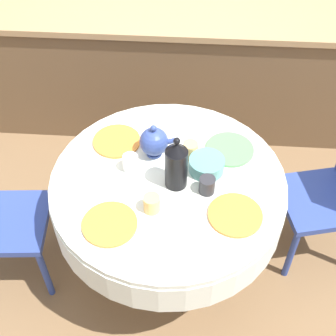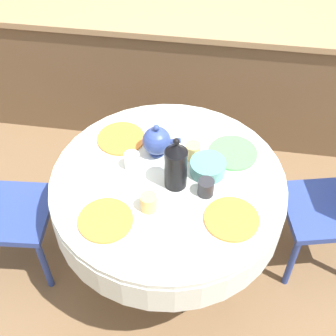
# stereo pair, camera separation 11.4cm
# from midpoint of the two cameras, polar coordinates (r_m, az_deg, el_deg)

# --- Properties ---
(ground_plane) EXTENTS (12.00, 12.00, 0.00)m
(ground_plane) POSITION_cam_midpoint_polar(r_m,az_deg,el_deg) (2.80, 1.18, -11.61)
(ground_plane) COLOR brown
(kitchen_counter) EXTENTS (3.24, 0.64, 0.88)m
(kitchen_counter) POSITION_cam_midpoint_polar(r_m,az_deg,el_deg) (3.41, 4.36, 12.00)
(kitchen_counter) COLOR brown
(kitchen_counter) RESTS_ON ground_plane
(dining_table) EXTENTS (1.13, 1.13, 0.75)m
(dining_table) POSITION_cam_midpoint_polar(r_m,az_deg,el_deg) (2.30, 1.42, -3.61)
(dining_table) COLOR tan
(dining_table) RESTS_ON ground_plane
(plate_near_left) EXTENTS (0.24, 0.24, 0.01)m
(plate_near_left) POSITION_cam_midpoint_polar(r_m,az_deg,el_deg) (2.05, -6.05, -6.40)
(plate_near_left) COLOR orange
(plate_near_left) RESTS_ON dining_table
(cup_near_left) EXTENTS (0.07, 0.07, 0.08)m
(cup_near_left) POSITION_cam_midpoint_polar(r_m,az_deg,el_deg) (2.06, -0.78, -4.28)
(cup_near_left) COLOR #DBB766
(cup_near_left) RESTS_ON dining_table
(plate_near_right) EXTENTS (0.24, 0.24, 0.01)m
(plate_near_right) POSITION_cam_midpoint_polar(r_m,az_deg,el_deg) (2.07, 9.34, -6.21)
(plate_near_right) COLOR orange
(plate_near_right) RESTS_ON dining_table
(cup_near_right) EXTENTS (0.07, 0.07, 0.08)m
(cup_near_right) POSITION_cam_midpoint_polar(r_m,az_deg,el_deg) (2.13, 6.18, -2.42)
(cup_near_right) COLOR #28282D
(cup_near_right) RESTS_ON dining_table
(plate_far_left) EXTENTS (0.24, 0.24, 0.01)m
(plate_far_left) POSITION_cam_midpoint_polar(r_m,az_deg,el_deg) (2.39, -4.40, 3.58)
(plate_far_left) COLOR orange
(plate_far_left) RESTS_ON dining_table
(cup_far_left) EXTENTS (0.07, 0.07, 0.08)m
(cup_far_left) POSITION_cam_midpoint_polar(r_m,az_deg,el_deg) (2.23, -2.97, 0.85)
(cup_far_left) COLOR white
(cup_far_left) RESTS_ON dining_table
(plate_far_right) EXTENTS (0.24, 0.24, 0.01)m
(plate_far_right) POSITION_cam_midpoint_polar(r_m,az_deg,el_deg) (2.34, 9.30, 1.81)
(plate_far_right) COLOR #5BA85B
(plate_far_right) RESTS_ON dining_table
(cup_far_right) EXTENTS (0.07, 0.07, 0.08)m
(cup_far_right) POSITION_cam_midpoint_polar(r_m,az_deg,el_deg) (2.28, 4.47, 2.03)
(cup_far_right) COLOR #DBB766
(cup_far_right) RESTS_ON dining_table
(coffee_carafe) EXTENTS (0.10, 0.10, 0.29)m
(coffee_carafe) POSITION_cam_midpoint_polar(r_m,az_deg,el_deg) (2.09, 2.52, 0.30)
(coffee_carafe) COLOR black
(coffee_carafe) RESTS_ON dining_table
(teapot) EXTENTS (0.19, 0.14, 0.18)m
(teapot) POSITION_cam_midpoint_polar(r_m,az_deg,el_deg) (2.26, 0.09, 3.28)
(teapot) COLOR #33478E
(teapot) RESTS_ON dining_table
(fruit_bowl) EXTENTS (0.17, 0.17, 0.07)m
(fruit_bowl) POSITION_cam_midpoint_polar(r_m,az_deg,el_deg) (2.22, 6.33, 0.07)
(fruit_bowl) COLOR #569993
(fruit_bowl) RESTS_ON dining_table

